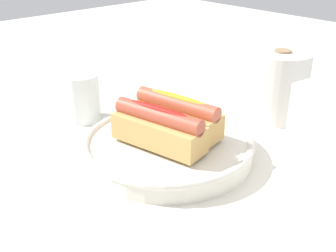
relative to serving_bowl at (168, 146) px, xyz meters
name	(u,v)px	position (x,y,z in m)	size (l,w,h in m)	color
ground_plane	(152,154)	(-0.02, -0.01, -0.02)	(2.40, 2.40, 0.00)	silver
serving_bowl	(168,146)	(0.00, 0.00, 0.00)	(0.27, 0.27, 0.03)	silver
hotdog_front	(158,128)	(0.01, -0.03, 0.04)	(0.16, 0.08, 0.06)	tan
hotdog_back	(177,115)	(-0.01, 0.03, 0.04)	(0.16, 0.07, 0.06)	tan
water_glass	(82,100)	(-0.22, -0.02, 0.02)	(0.07, 0.07, 0.09)	white
paper_towel_roll	(279,86)	(0.03, 0.26, 0.05)	(0.11, 0.11, 0.13)	white
napkin_box	(329,145)	(0.22, 0.09, 0.06)	(0.11, 0.04, 0.15)	white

